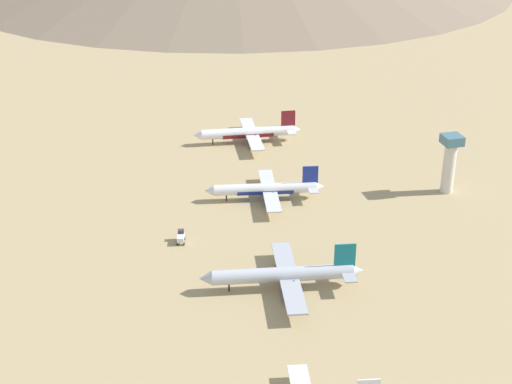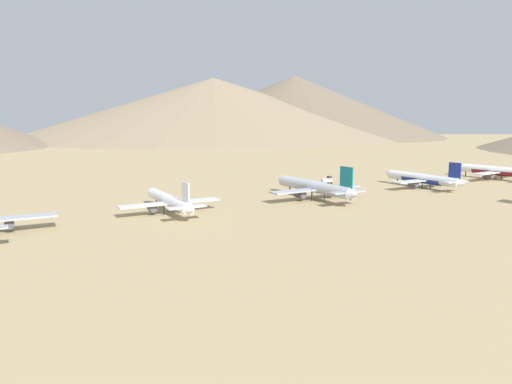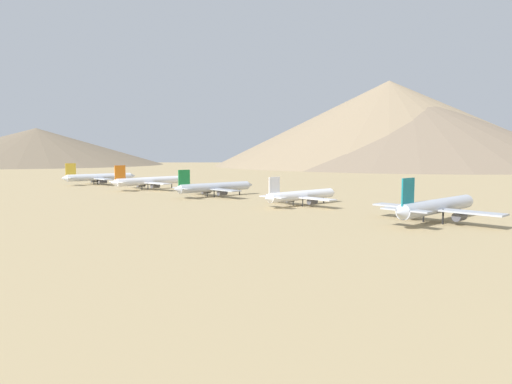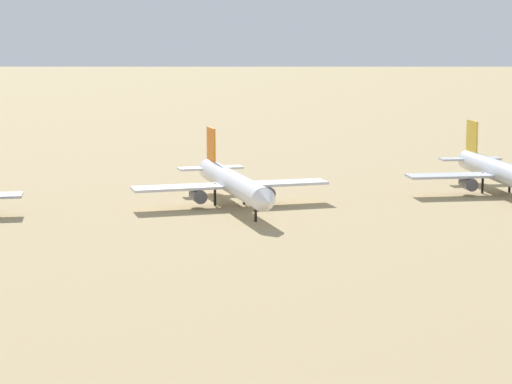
% 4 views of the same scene
% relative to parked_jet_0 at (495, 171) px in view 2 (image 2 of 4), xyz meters
% --- Properties ---
extents(ground_plane, '(2129.11, 2129.11, 0.00)m').
position_rel_parked_jet_0_xyz_m(ground_plane, '(26.89, 176.70, -4.69)').
color(ground_plane, tan).
extents(parked_jet_0, '(48.87, 39.79, 14.09)m').
position_rel_parked_jet_0_xyz_m(parked_jet_0, '(0.00, 0.00, 0.00)').
color(parked_jet_0, white).
rests_on(parked_jet_0, ground).
extents(parked_jet_1, '(45.67, 37.34, 13.20)m').
position_rel_parked_jet_0_xyz_m(parked_jet_1, '(7.26, 57.96, -0.29)').
color(parked_jet_1, silver).
rests_on(parked_jet_1, ground).
extents(parked_jet_2, '(50.90, 41.59, 14.70)m').
position_rel_parked_jet_0_xyz_m(parked_jet_2, '(17.71, 119.45, 0.26)').
color(parked_jet_2, '#B2B7C1').
rests_on(parked_jet_2, ground).
extents(parked_jet_3, '(43.05, 35.21, 12.45)m').
position_rel_parked_jet_0_xyz_m(parked_jet_3, '(30.19, 177.60, -0.49)').
color(parked_jet_3, white).
rests_on(parked_jet_3, ground).
extents(service_truck, '(3.74, 5.59, 3.90)m').
position_rel_parked_jet_0_xyz_m(service_truck, '(44.08, 82.72, -2.61)').
color(service_truck, silver).
rests_on(service_truck, ground).
extents(desert_hill_4, '(667.18, 667.18, 103.32)m').
position_rel_parked_jet_0_xyz_m(desert_hill_4, '(573.16, -208.49, 46.97)').
color(desert_hill_4, '#8C775B').
rests_on(desert_hill_4, ground).
extents(desert_hill_5, '(534.71, 534.71, 111.10)m').
position_rel_parked_jet_0_xyz_m(desert_hill_5, '(514.56, -347.83, 50.87)').
color(desert_hill_5, '#70604C').
rests_on(desert_hill_5, ground).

